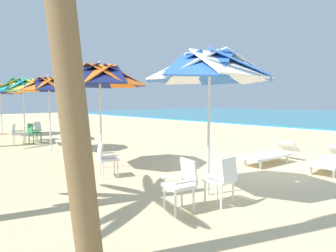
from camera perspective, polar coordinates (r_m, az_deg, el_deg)
name	(u,v)px	position (r m, az deg, el deg)	size (l,w,h in m)	color
ground_plane	(258,168)	(8.18, 17.84, -8.10)	(80.00, 80.00, 0.00)	beige
beach_umbrella_0	(210,68)	(5.44, 8.46, 11.61)	(2.43, 2.43, 2.85)	silver
plastic_chair_0	(182,182)	(4.76, 2.93, -11.24)	(0.53, 0.55, 0.87)	white
plastic_chair_1	(222,177)	(5.09, 11.03, -10.24)	(0.47, 0.44, 0.87)	white
beach_umbrella_1	(100,77)	(7.81, -13.72, 9.73)	(2.48, 2.48, 2.89)	silver
plastic_chair_2	(106,157)	(6.94, -12.58, -6.13)	(0.56, 0.59, 0.87)	white
beach_umbrella_2	(49,86)	(11.03, -23.14, 7.58)	(1.98, 1.98, 2.77)	silver
plastic_chair_3	(65,139)	(10.49, -20.20, -2.52)	(0.52, 0.49, 0.87)	white
beach_umbrella_3	(23,86)	(14.11, -27.44, 7.28)	(2.33, 2.33, 2.92)	silver
plastic_chair_4	(35,130)	(14.49, -25.40, -0.66)	(0.63, 0.62, 0.87)	white
plastic_chair_5	(33,132)	(13.54, -25.73, -1.05)	(0.51, 0.53, 0.87)	#2D8C4C
plastic_chair_6	(17,133)	(13.47, -28.35, -1.19)	(0.59, 0.61, 0.87)	white
beach_umbrella_4	(0,90)	(17.21, -31.01, 6.38)	(2.37, 2.37, 2.79)	silver
sun_lounger_0	(332,159)	(8.71, 30.40, -5.87)	(0.70, 2.16, 0.62)	white
sun_lounger_1	(271,154)	(8.84, 20.23, -5.33)	(0.92, 2.21, 0.62)	white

